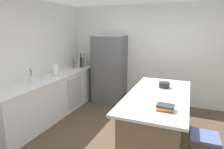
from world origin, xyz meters
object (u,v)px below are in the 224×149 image
at_px(mixing_bowl, 164,85).
at_px(paper_towel_roll, 55,70).
at_px(wine_bottle, 81,62).
at_px(gin_bottle, 79,63).
at_px(flower_vase, 32,78).
at_px(vinegar_bottle, 74,64).
at_px(sink_faucet, 43,71).
at_px(cookbook_stack, 165,107).
at_px(bar_stool, 204,145).
at_px(olive_oil_bottle, 84,61).
at_px(whiskey_bottle, 81,62).
at_px(kitchen_island, 157,119).
at_px(soda_bottle, 85,61).
at_px(refrigerator, 110,69).

bearing_deg(mixing_bowl, paper_towel_roll, -179.59).
bearing_deg(mixing_bowl, wine_bottle, 156.21).
bearing_deg(gin_bottle, mixing_bowl, -21.96).
xyz_separation_m(flower_vase, paper_towel_roll, (0.03, 0.71, 0.04)).
xyz_separation_m(paper_towel_roll, vinegar_bottle, (-0.09, 0.89, -0.03)).
xyz_separation_m(sink_faucet, flower_vase, (0.04, -0.38, -0.06)).
relative_size(sink_faucet, cookbook_stack, 1.24).
distance_m(bar_stool, olive_oil_bottle, 4.02).
relative_size(whiskey_bottle, cookbook_stack, 1.29).
relative_size(kitchen_island, soda_bottle, 5.95).
distance_m(whiskey_bottle, gin_bottle, 0.18).
xyz_separation_m(gin_bottle, vinegar_bottle, (-0.10, -0.11, -0.02)).
height_order(bar_stool, whiskey_bottle, whiskey_bottle).
bearing_deg(vinegar_bottle, cookbook_stack, -35.63).
xyz_separation_m(kitchen_island, vinegar_bottle, (-2.49, 1.29, 0.57)).
bearing_deg(whiskey_bottle, vinegar_bottle, -102.53).
xyz_separation_m(paper_towel_roll, cookbook_stack, (2.58, -1.03, -0.11)).
distance_m(olive_oil_bottle, cookbook_stack, 3.56).
relative_size(gin_bottle, mixing_bowl, 1.66).
height_order(flower_vase, mixing_bowl, flower_vase).
height_order(sink_faucet, cookbook_stack, sink_faucet).
height_order(refrigerator, paper_towel_roll, refrigerator).
relative_size(olive_oil_bottle, soda_bottle, 0.97).
height_order(bar_stool, flower_vase, flower_vase).
xyz_separation_m(kitchen_island, wine_bottle, (-2.36, 1.48, 0.62)).
distance_m(flower_vase, olive_oil_bottle, 2.08).
relative_size(refrigerator, wine_bottle, 4.64).
bearing_deg(refrigerator, vinegar_bottle, -160.61).
relative_size(soda_bottle, mixing_bowl, 1.76).
relative_size(kitchen_island, whiskey_bottle, 6.80).
relative_size(olive_oil_bottle, vinegar_bottle, 1.28).
bearing_deg(olive_oil_bottle, refrigerator, -10.29).
relative_size(bar_stool, gin_bottle, 2.06).
distance_m(olive_oil_bottle, vinegar_bottle, 0.49).
bearing_deg(kitchen_island, mixing_bowl, 84.66).
bearing_deg(cookbook_stack, flower_vase, 172.96).
relative_size(bar_stool, whiskey_bottle, 2.22).
bearing_deg(sink_faucet, olive_oil_bottle, 88.79).
relative_size(sink_faucet, vinegar_bottle, 1.12).
xyz_separation_m(kitchen_island, refrigerator, (-1.56, 1.62, 0.44)).
bearing_deg(flower_vase, whiskey_bottle, 90.06).
bearing_deg(refrigerator, gin_bottle, -165.26).
height_order(cookbook_stack, mixing_bowl, mixing_bowl).
relative_size(wine_bottle, cookbook_stack, 1.61).
bearing_deg(olive_oil_bottle, sink_faucet, -91.21).
bearing_deg(whiskey_bottle, cookbook_stack, -40.11).
relative_size(paper_towel_roll, gin_bottle, 0.93).
distance_m(paper_towel_roll, olive_oil_bottle, 1.38).
xyz_separation_m(bar_stool, wine_bottle, (-3.05, 2.17, 0.52)).
distance_m(wine_bottle, gin_bottle, 0.09).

